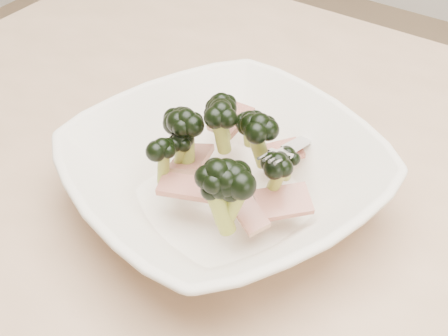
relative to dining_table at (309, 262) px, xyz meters
The scene contains 2 objects.
dining_table is the anchor object (origin of this frame).
broccoli_dish 0.17m from the dining_table, 140.95° to the right, with size 0.39×0.39×0.13m.
Camera 1 is at (0.19, -0.45, 1.20)m, focal length 50.00 mm.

